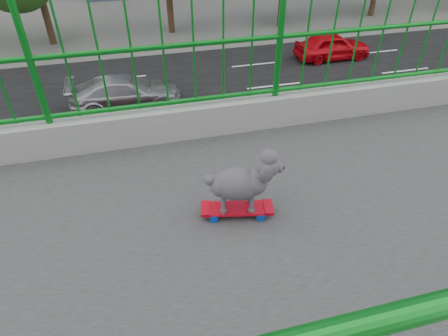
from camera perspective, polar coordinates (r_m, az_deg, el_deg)
name	(u,v)px	position (r m, az deg, el deg)	size (l,w,h in m)	color
road	(124,135)	(17.18, -14.68, 4.72)	(18.00, 90.00, 0.02)	black
railing	(29,257)	(2.50, -27.01, -11.75)	(3.00, 24.00, 1.42)	gray
skateboard	(237,209)	(2.75, 1.93, -6.14)	(0.25, 0.53, 0.07)	red
poodle	(242,182)	(2.58, 2.67, -2.02)	(0.29, 0.53, 0.44)	#323035
car_1	(312,148)	(15.00, 12.89, 2.86)	(1.42, 4.06, 1.34)	red
car_2	(116,129)	(16.32, -15.70, 5.53)	(2.31, 5.00, 1.39)	red
car_3	(126,92)	(19.10, -14.41, 10.81)	(2.11, 5.20, 1.51)	#939297
car_4	(332,46)	(25.07, 15.78, 17.02)	(1.82, 4.51, 1.54)	red
car_5	(336,205)	(12.51, 16.34, -5.28)	(1.63, 4.68, 1.54)	black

